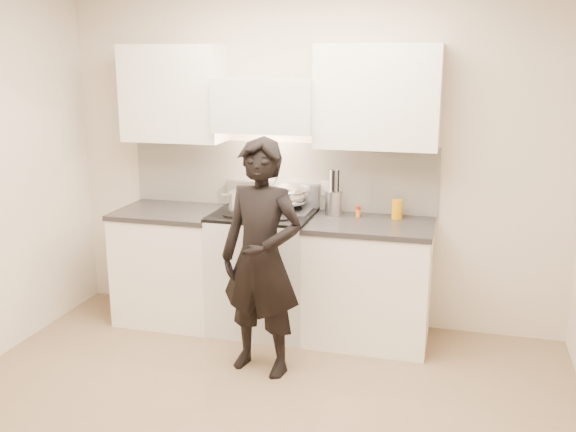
{
  "coord_description": "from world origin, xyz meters",
  "views": [
    {
      "loc": [
        1.12,
        -3.15,
        2.12
      ],
      "look_at": [
        -0.0,
        1.05,
        1.03
      ],
      "focal_mm": 40.0,
      "sensor_mm": 36.0,
      "label": 1
    }
  ],
  "objects_px": {
    "utensil_crock": "(334,201)",
    "person": "(261,258)",
    "counter_right": "(369,281)",
    "wok": "(285,195)",
    "stove": "(264,270)"
  },
  "relations": [
    {
      "from": "counter_right",
      "to": "person",
      "type": "xyz_separation_m",
      "value": [
        -0.63,
        -0.68,
        0.34
      ]
    },
    {
      "from": "wok",
      "to": "person",
      "type": "distance_m",
      "value": 0.86
    },
    {
      "from": "counter_right",
      "to": "utensil_crock",
      "type": "distance_m",
      "value": 0.67
    },
    {
      "from": "counter_right",
      "to": "person",
      "type": "height_order",
      "value": "person"
    },
    {
      "from": "counter_right",
      "to": "utensil_crock",
      "type": "height_order",
      "value": "utensil_crock"
    },
    {
      "from": "counter_right",
      "to": "person",
      "type": "bearing_deg",
      "value": -132.74
    },
    {
      "from": "stove",
      "to": "counter_right",
      "type": "height_order",
      "value": "stove"
    },
    {
      "from": "stove",
      "to": "counter_right",
      "type": "bearing_deg",
      "value": 0.0
    },
    {
      "from": "counter_right",
      "to": "utensil_crock",
      "type": "relative_size",
      "value": 2.62
    },
    {
      "from": "counter_right",
      "to": "wok",
      "type": "bearing_deg",
      "value": 169.18
    },
    {
      "from": "counter_right",
      "to": "wok",
      "type": "distance_m",
      "value": 0.93
    },
    {
      "from": "wok",
      "to": "utensil_crock",
      "type": "xyz_separation_m",
      "value": [
        0.38,
        0.03,
        -0.03
      ]
    },
    {
      "from": "person",
      "to": "stove",
      "type": "bearing_deg",
      "value": 117.48
    },
    {
      "from": "wok",
      "to": "person",
      "type": "bearing_deg",
      "value": -85.94
    },
    {
      "from": "utensil_crock",
      "to": "person",
      "type": "height_order",
      "value": "person"
    }
  ]
}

